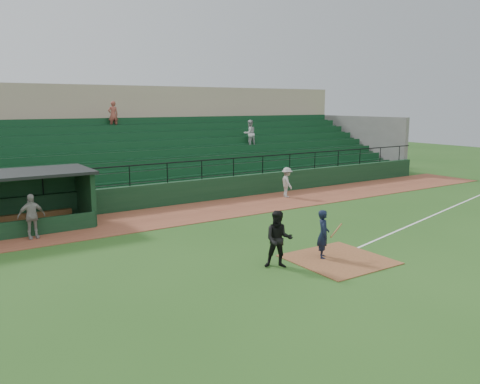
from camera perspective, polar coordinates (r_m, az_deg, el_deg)
ground at (r=17.34m, az=9.20°, el=-7.04°), size 90.00×90.00×0.00m
warning_track at (r=23.63m, az=-4.01°, el=-2.21°), size 40.00×4.00×0.03m
home_plate_dirt at (r=16.66m, az=11.55°, el=-7.80°), size 3.00×3.00×0.03m
foul_line at (r=24.00m, az=21.46°, el=-2.75°), size 17.49×4.44×0.01m
stadium_structure at (r=30.86m, az=-11.84°, el=4.84°), size 38.00×13.08×6.40m
batter_at_plate at (r=16.53m, az=9.81°, el=-4.93°), size 1.14×0.73×1.66m
umpire at (r=15.40m, az=4.58°, el=-5.59°), size 1.14×1.08×1.85m
runner at (r=26.92m, az=5.57°, el=1.15°), size 0.89×1.21×1.66m
dugout_player_a at (r=20.20m, az=-23.41°, el=-2.65°), size 1.05×0.49×1.74m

